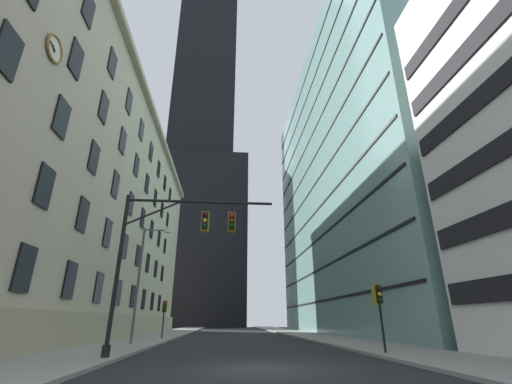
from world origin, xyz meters
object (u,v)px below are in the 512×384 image
object	(u,v)px
traffic_signal_mast	(182,238)
traffic_light_near_right	(378,298)
traffic_light_far_left	(165,308)
street_lamppost	(143,272)

from	to	relation	value
traffic_signal_mast	traffic_light_near_right	size ratio (longest dim) A/B	2.31
traffic_light_far_left	street_lamppost	xyz separation A→B (m)	(-0.64, -7.20, 2.35)
traffic_signal_mast	street_lamppost	distance (m)	10.41
traffic_signal_mast	traffic_light_far_left	distance (m)	17.37
traffic_light_near_right	street_lamppost	bearing A→B (deg)	149.57
street_lamppost	traffic_light_far_left	bearing A→B (deg)	84.94
traffic_signal_mast	traffic_light_far_left	bearing A→B (deg)	101.28
traffic_light_far_left	street_lamppost	world-z (taller)	street_lamppost
traffic_signal_mast	street_lamppost	size ratio (longest dim) A/B	0.92
traffic_light_near_right	traffic_light_far_left	bearing A→B (deg)	131.35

